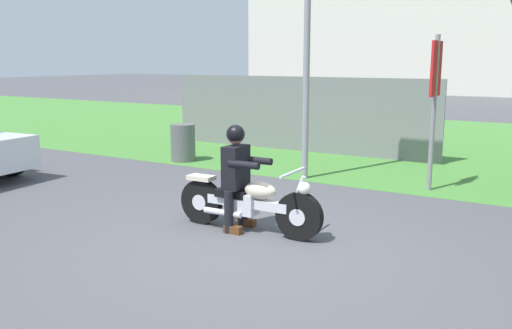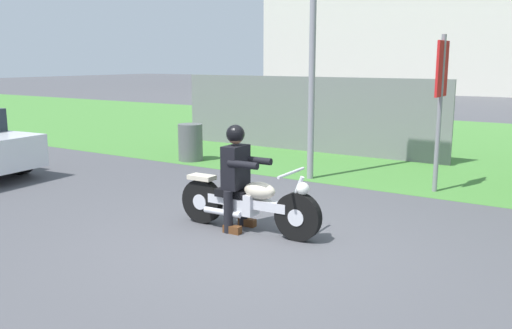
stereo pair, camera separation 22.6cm
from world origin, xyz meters
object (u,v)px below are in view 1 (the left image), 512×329
motorcycle_lead (248,203)px  trash_can (183,143)px  sign_banner (435,89)px  rider_lead (237,169)px

motorcycle_lead → trash_can: motorcycle_lead is taller
motorcycle_lead → trash_can: (-3.89, 3.50, 0.03)m
sign_banner → trash_can: bearing=-179.8°
motorcycle_lead → rider_lead: bearing=179.1°
rider_lead → trash_can: size_ratio=1.70×
trash_can → sign_banner: sign_banner is taller
trash_can → sign_banner: (5.33, 0.02, 1.32)m
rider_lead → sign_banner: size_ratio=0.53×
motorcycle_lead → sign_banner: sign_banner is taller
sign_banner → motorcycle_lead: bearing=-112.3°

